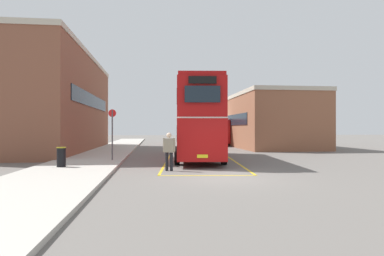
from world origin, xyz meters
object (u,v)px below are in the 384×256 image
Objects in this scene: double_decker_bus at (198,120)px; pedestrian_boarding at (169,149)px; litter_bin at (61,157)px; bus_stop_sign at (112,130)px; single_deck_bus at (209,131)px.

double_decker_bus is 6.16m from pedestrian_boarding.
litter_bin is (-5.05, 0.99, -0.42)m from pedestrian_boarding.
pedestrian_boarding is 0.60× the size of bus_stop_sign.
single_deck_bus is at bearing 76.08° from pedestrian_boarding.
double_decker_bus is at bearing 69.45° from pedestrian_boarding.
double_decker_bus is 6.05× the size of pedestrian_boarding.
double_decker_bus is 1.17× the size of single_deck_bus.
pedestrian_boarding is at bearing -53.41° from bus_stop_sign.
litter_bin is 3.94m from bus_stop_sign.
double_decker_bus is at bearing -101.76° from single_deck_bus.
double_decker_bus reaches higher than pedestrian_boarding.
bus_stop_sign is (-3.10, 4.17, 0.85)m from pedestrian_boarding.
bus_stop_sign reaches higher than pedestrian_boarding.
pedestrian_boarding reaches higher than litter_bin.
pedestrian_boarding is 5.17m from litter_bin.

